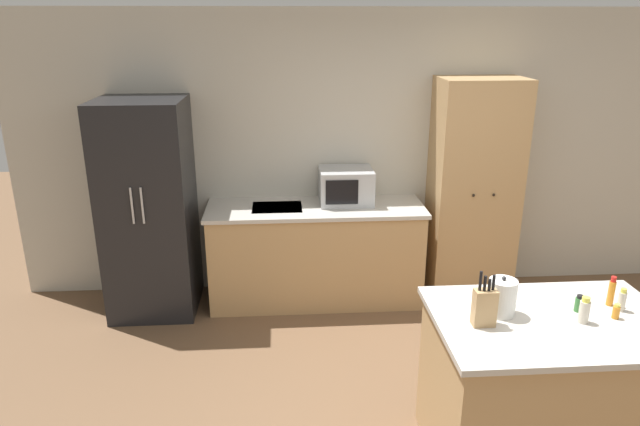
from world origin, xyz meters
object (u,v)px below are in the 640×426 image
Objects in this scene: refrigerator at (149,209)px; pantry_cabinet at (473,191)px; microwave at (346,186)px; spice_bottle_amber_oil at (611,292)px; kettle at (502,297)px; spice_bottle_short_red at (579,304)px; spice_bottle_pale_salt at (584,311)px; spice_bottle_green_herb at (622,300)px; knife_block at (484,307)px; spice_bottle_tall_dark at (616,312)px.

pantry_cabinet is at bearing 2.05° from refrigerator.
microwave is 2.64× the size of spice_bottle_amber_oil.
spice_bottle_amber_oil is 0.67m from kettle.
kettle is (-0.66, -0.06, 0.02)m from spice_bottle_amber_oil.
spice_bottle_pale_salt reaches higher than spice_bottle_short_red.
spice_bottle_green_herb is at bearing -67.94° from spice_bottle_amber_oil.
pantry_cabinet reaches higher than refrigerator.
spice_bottle_pale_salt is at bearing -37.76° from refrigerator.
spice_bottle_short_red is at bearing 72.16° from spice_bottle_pale_salt.
kettle is at bearing -104.33° from pantry_cabinet.
pantry_cabinet is at bearing 93.38° from spice_bottle_amber_oil.
microwave is 2.25m from kettle.
kettle is at bearing -73.94° from microwave.
spice_bottle_pale_salt is 0.43m from kettle.
refrigerator reaches higher than knife_block.
spice_bottle_amber_oil is at bearing 15.05° from spice_bottle_short_red.
knife_block is 0.84m from spice_bottle_green_herb.
kettle reaches higher than spice_bottle_short_red.
pantry_cabinet is 23.38× the size of spice_bottle_tall_dark.
pantry_cabinet is 2.22m from spice_bottle_tall_dark.
spice_bottle_short_red is at bearing -164.95° from spice_bottle_amber_oil.
pantry_cabinet reaches higher than microwave.
spice_bottle_tall_dark is at bearing -29.35° from spice_bottle_short_red.
microwave is 2.51m from spice_bottle_pale_salt.
microwave is at bearing 121.14° from spice_bottle_green_herb.
spice_bottle_short_red is at bearing -63.61° from microwave.
spice_bottle_amber_oil is at bearing -33.05° from refrigerator.
spice_bottle_amber_oil is at bearing 71.18° from spice_bottle_tall_dark.
pantry_cabinet reaches higher than knife_block.
refrigerator is at bearing 144.56° from spice_bottle_tall_dark.
kettle is at bearing -40.64° from refrigerator.
spice_bottle_short_red is (0.59, 0.11, -0.06)m from knife_block.
knife_block is (0.49, -2.28, -0.02)m from microwave.
spice_bottle_green_herb is at bearing -58.86° from microwave.
pantry_cabinet is at bearing -2.07° from microwave.
microwave is (-1.17, 0.04, 0.06)m from pantry_cabinet.
knife_block is at bearing -178.51° from spice_bottle_tall_dark.
spice_bottle_pale_salt is at bearing -144.63° from spice_bottle_amber_oil.
spice_bottle_short_red is at bearing -92.45° from pantry_cabinet.
knife_block is at bearing -173.04° from spice_bottle_green_herb.
knife_block reaches higher than kettle.
spice_bottle_green_herb is (0.24, -0.01, 0.02)m from spice_bottle_short_red.
kettle is at bearing 171.51° from spice_bottle_tall_dark.
refrigerator is 21.75× the size of spice_bottle_tall_dark.
spice_bottle_amber_oil reaches higher than spice_bottle_pale_salt.
spice_bottle_amber_oil is (0.80, 0.17, -0.03)m from knife_block.
spice_bottle_amber_oil is 0.31m from spice_bottle_pale_salt.
microwave is 2.54m from spice_bottle_green_herb.
spice_bottle_short_red is 0.65× the size of spice_bottle_pale_salt.
spice_bottle_pale_salt is (-0.13, -2.25, -0.00)m from pantry_cabinet.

